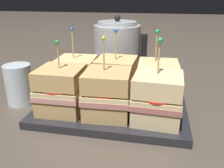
{
  "coord_description": "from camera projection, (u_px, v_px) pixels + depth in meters",
  "views": [
    {
      "loc": [
        0.1,
        -0.51,
        0.27
      ],
      "look_at": [
        0.0,
        0.0,
        0.07
      ],
      "focal_mm": 38.0,
      "sensor_mm": 36.0,
      "label": 1
    }
  ],
  "objects": [
    {
      "name": "ground_plane",
      "position": [
        112.0,
        111.0,
        0.59
      ],
      "size": [
        6.0,
        6.0,
        0.0
      ],
      "primitive_type": "plane",
      "color": "#4C4238"
    },
    {
      "name": "sandwich_front_left",
      "position": [
        61.0,
        90.0,
        0.53
      ],
      "size": [
        0.1,
        0.1,
        0.16
      ],
      "color": "tan",
      "rests_on": "serving_platter"
    },
    {
      "name": "sandwich_back_left",
      "position": [
        77.0,
        76.0,
        0.63
      ],
      "size": [
        0.11,
        0.11,
        0.18
      ],
      "color": "#DBB77A",
      "rests_on": "serving_platter"
    },
    {
      "name": "sandwich_back_center",
      "position": [
        116.0,
        78.0,
        0.61
      ],
      "size": [
        0.11,
        0.11,
        0.18
      ],
      "color": "tan",
      "rests_on": "serving_platter"
    },
    {
      "name": "sandwich_front_center",
      "position": [
        108.0,
        94.0,
        0.52
      ],
      "size": [
        0.11,
        0.11,
        0.17
      ],
      "color": "tan",
      "rests_on": "serving_platter"
    },
    {
      "name": "sandwich_front_right",
      "position": [
        157.0,
        98.0,
        0.49
      ],
      "size": [
        0.11,
        0.11,
        0.18
      ],
      "color": "beige",
      "rests_on": "serving_platter"
    },
    {
      "name": "drinking_glass",
      "position": [
        19.0,
        84.0,
        0.61
      ],
      "size": [
        0.07,
        0.07,
        0.1
      ],
      "color": "silver",
      "rests_on": "ground_plane"
    },
    {
      "name": "kettle_steel",
      "position": [
        117.0,
        51.0,
        0.79
      ],
      "size": [
        0.18,
        0.15,
        0.21
      ],
      "color": "#B7BABF",
      "rests_on": "ground_plane"
    },
    {
      "name": "sandwich_back_right",
      "position": [
        157.0,
        81.0,
        0.59
      ],
      "size": [
        0.1,
        0.1,
        0.18
      ],
      "color": "#DBB77A",
      "rests_on": "serving_platter"
    },
    {
      "name": "serving_platter",
      "position": [
        112.0,
        108.0,
        0.58
      ],
      "size": [
        0.35,
        0.25,
        0.02
      ],
      "color": "#232328",
      "rests_on": "ground_plane"
    }
  ]
}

